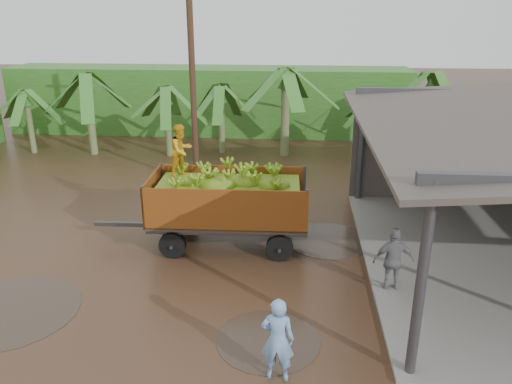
# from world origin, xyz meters

# --- Properties ---
(ground) EXTENTS (100.00, 100.00, 0.00)m
(ground) POSITION_xyz_m (0.00, 0.00, 0.00)
(ground) COLOR black
(ground) RESTS_ON ground
(hedge_north) EXTENTS (22.00, 3.00, 3.60)m
(hedge_north) POSITION_xyz_m (-2.00, 16.00, 1.80)
(hedge_north) COLOR #2D661E
(hedge_north) RESTS_ON ground
(banana_trailer) EXTENTS (6.37, 2.32, 3.62)m
(banana_trailer) POSITION_xyz_m (1.05, 1.68, 1.38)
(banana_trailer) COLOR #9E5316
(banana_trailer) RESTS_ON ground
(man_blue) EXTENTS (0.66, 0.46, 1.74)m
(man_blue) POSITION_xyz_m (2.75, -4.00, 0.87)
(man_blue) COLOR #7299D0
(man_blue) RESTS_ON ground
(man_grey) EXTENTS (1.04, 0.51, 1.71)m
(man_grey) POSITION_xyz_m (5.45, -0.65, 0.86)
(man_grey) COLOR gray
(man_grey) RESTS_ON ground
(utility_pole) EXTENTS (1.20, 0.24, 8.17)m
(utility_pole) POSITION_xyz_m (-0.96, 7.00, 4.14)
(utility_pole) COLOR #47301E
(utility_pole) RESTS_ON ground
(banana_plants) EXTENTS (24.39, 20.32, 4.35)m
(banana_plants) POSITION_xyz_m (-3.00, 7.72, 1.82)
(banana_plants) COLOR #2D661E
(banana_plants) RESTS_ON ground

